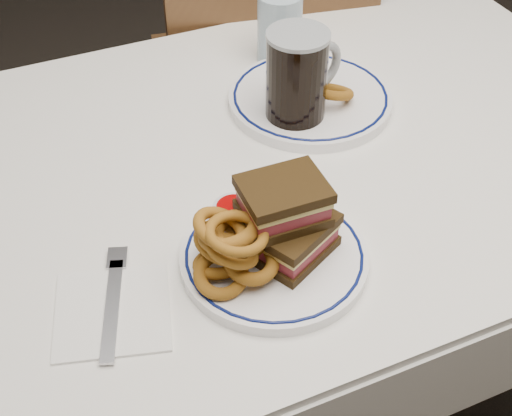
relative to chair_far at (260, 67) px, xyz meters
name	(u,v)px	position (x,y,z in m)	size (l,w,h in m)	color
floor	(280,401)	(-0.19, -0.55, -0.54)	(6.00, 7.00, 0.00)	black
dining_table	(289,196)	(-0.19, -0.55, 0.10)	(1.27, 0.87, 0.75)	silver
chair_far	(260,67)	(0.00, 0.00, 0.00)	(0.54, 0.54, 1.00)	#3F2314
main_plate	(274,257)	(-0.32, -0.77, 0.22)	(0.26, 0.26, 0.02)	white
reuben_sandwich	(288,219)	(-0.31, -0.77, 0.28)	(0.14, 0.13, 0.11)	black
onion_rings_main	(231,246)	(-0.39, -0.78, 0.27)	(0.12, 0.12, 0.11)	#65300D
ketchup_ramekin	(234,214)	(-0.35, -0.70, 0.24)	(0.06, 0.06, 0.04)	silver
beer_mug	(298,79)	(-0.15, -0.49, 0.29)	(0.15, 0.10, 0.17)	black
water_glass	(280,28)	(-0.09, -0.29, 0.27)	(0.08, 0.08, 0.13)	#A3C0D3
far_plate	(310,98)	(-0.11, -0.45, 0.22)	(0.29, 0.29, 0.02)	white
onion_rings_far	(311,88)	(-0.11, -0.45, 0.24)	(0.13, 0.14, 0.06)	#65300D
napkin_fork	(113,309)	(-0.55, -0.77, 0.21)	(0.18, 0.20, 0.01)	white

